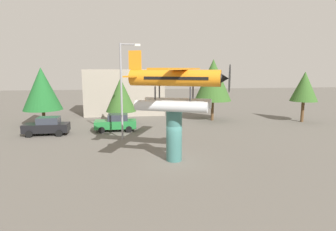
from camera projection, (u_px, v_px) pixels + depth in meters
ground_plane at (174, 160)px, 20.15m from camera, size 140.00×140.00×0.00m
display_pedestal at (174, 135)px, 19.86m from camera, size 1.10×1.10×3.62m
floatplane_monument at (176, 85)px, 19.25m from camera, size 7.18×10.00×4.00m
car_near_black at (47, 126)px, 27.70m from camera, size 4.20×2.02×1.76m
car_mid_green at (116, 123)px, 29.44m from camera, size 4.20×2.02×1.76m
streetlight_primary at (123, 85)px, 25.43m from camera, size 1.84×0.28×8.58m
storefront_building at (125, 92)px, 40.64m from camera, size 10.76×5.93×6.27m
tree_west at (42, 89)px, 32.22m from camera, size 4.32×4.32×6.53m
tree_east at (121, 95)px, 31.99m from camera, size 3.37×3.37×5.36m
tree_center_back at (213, 80)px, 34.88m from camera, size 4.53×4.53×7.51m
tree_far_east at (304, 87)px, 33.95m from camera, size 3.16×3.16×6.04m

